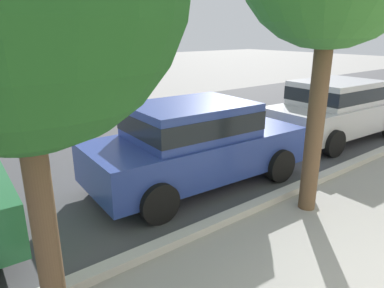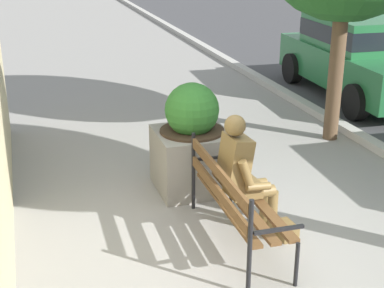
% 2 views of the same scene
% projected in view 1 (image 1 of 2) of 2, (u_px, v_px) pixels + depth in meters
% --- Properties ---
extents(street_surface, '(60.00, 9.00, 0.01)m').
position_uv_depth(street_surface, '(99.00, 147.00, 8.79)').
color(street_surface, '#424244').
rests_on(street_surface, ground).
extents(curb_stone, '(60.00, 0.20, 0.12)m').
position_uv_depth(curb_stone, '(225.00, 218.00, 5.33)').
color(curb_stone, '#B2AFA8').
rests_on(curb_stone, ground).
extents(parked_car_blue, '(4.18, 2.08, 1.56)m').
position_uv_depth(parked_car_blue, '(195.00, 141.00, 6.46)').
color(parked_car_blue, navy).
rests_on(parked_car_blue, ground).
extents(parked_car_silver, '(4.18, 2.08, 1.56)m').
position_uv_depth(parked_car_silver, '(336.00, 108.00, 9.24)').
color(parked_car_silver, '#B7B7BC').
rests_on(parked_car_silver, ground).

